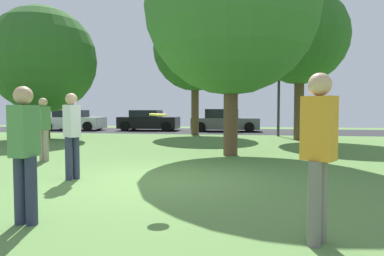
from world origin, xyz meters
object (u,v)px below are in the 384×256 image
Objects in this scene: person_thrower at (72,132)px; frisbee_disc at (158,115)px; person_walking at (44,126)px; parked_car_grey at (225,121)px; person_bystander at (25,148)px; oak_tree_center at (231,8)px; maple_tree_far at (300,37)px; person_catcher at (319,149)px; maple_tree_near at (195,49)px; parked_car_black at (148,121)px; street_lamp_post at (279,94)px; oak_tree_left at (43,60)px; parked_car_white at (73,121)px.

frisbee_disc is (2.15, -1.38, 0.37)m from person_thrower.
person_walking is 14.63m from parked_car_grey.
person_bystander is at bearing -93.86° from parked_car_grey.
oak_tree_center reaches higher than maple_tree_far.
person_catcher is (1.22, -6.96, -3.51)m from oak_tree_center.
person_catcher is 2.48m from frisbee_disc.
maple_tree_near reaches higher than person_thrower.
street_lamp_post is at bearing -25.28° from parked_car_black.
oak_tree_center is at bearing -26.98° from oak_tree_left.
person_catcher reaches higher than parked_car_black.
person_bystander is (-5.12, -12.85, -3.84)m from maple_tree_far.
oak_tree_center is 14.16m from parked_car_black.
parked_car_black is at bearing 67.27° from oak_tree_left.
maple_tree_near is 13.23m from person_thrower.
oak_tree_center is at bearing -63.03° from parked_car_black.
person_bystander is 0.38× the size of parked_car_grey.
parked_car_grey is (-0.92, 12.01, -3.84)m from oak_tree_center.
frisbee_disc is at bearing -44.35° from person_bystander.
person_thrower is 2.75m from person_bystander.
parked_car_white is 10.53m from parked_car_grey.
person_thrower is 0.43× the size of parked_car_black.
person_walking is at bearing 165.30° from person_thrower.
maple_tree_near is at bearing 28.07° from oak_tree_left.
person_bystander reaches higher than parked_car_black.
person_walking reaches higher than parked_car_grey.
oak_tree_left is 8.48m from person_walking.
maple_tree_far is at bearing -18.82° from person_bystander.
person_thrower reaches higher than frisbee_disc.
person_thrower is 5.02m from person_catcher.
person_walking is 0.42× the size of parked_car_white.
person_walking is at bearing 33.20° from person_bystander.
person_thrower reaches higher than parked_car_white.
maple_tree_far reaches higher than oak_tree_left.
maple_tree_near is 11.43m from person_walking.
person_thrower is at bearing -54.97° from oak_tree_left.
maple_tree_far is 13.58m from person_catcher.
maple_tree_far is 12.67m from frisbee_disc.
person_walking is at bearing -5.49° from person_catcher.
parked_car_grey is at bearing 68.04° from maple_tree_near.
person_catcher is 5.08× the size of frisbee_disc.
parked_car_white is at bearing 158.55° from maple_tree_far.
street_lamp_post reaches higher than parked_car_white.
person_walking is (-2.03, 2.21, -0.01)m from person_thrower.
person_bystander is 0.41× the size of parked_car_white.
person_thrower is at bearing -112.67° from street_lamp_post.
street_lamp_post reaches higher than person_bystander.
person_walking is 0.39× the size of parked_car_grey.
parked_car_black is at bearing 14.72° from person_bystander.
person_thrower is 17.97m from parked_car_white.
person_bystander reaches higher than parked_car_white.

